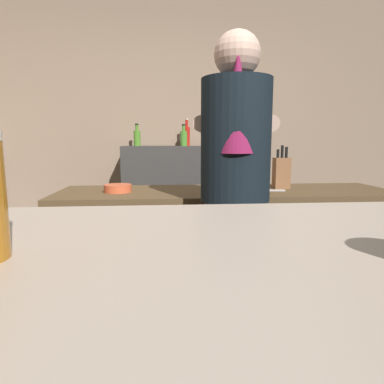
{
  "coord_description": "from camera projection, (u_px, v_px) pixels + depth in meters",
  "views": [
    {
      "loc": [
        -0.04,
        -1.41,
        1.2
      ],
      "look_at": [
        0.01,
        -0.75,
        1.11
      ],
      "focal_mm": 31.3,
      "sensor_mm": 36.0,
      "label": 1
    }
  ],
  "objects": [
    {
      "name": "bartender",
      "position": [
        235.0,
        184.0,
        1.65
      ],
      "size": [
        0.47,
        0.54,
        1.72
      ],
      "rotation": [
        0.0,
        0.0,
        1.4
      ],
      "color": "#333341",
      "rests_on": "ground"
    },
    {
      "name": "bottle_soy",
      "position": [
        187.0,
        135.0,
        3.34
      ],
      "size": [
        0.06,
        0.06,
        0.27
      ],
      "color": "red",
      "rests_on": "back_shelf"
    },
    {
      "name": "prep_counter",
      "position": [
        226.0,
        259.0,
        2.18
      ],
      "size": [
        2.1,
        0.6,
        0.9
      ],
      "primitive_type": "cube",
      "color": "brown",
      "rests_on": "ground"
    },
    {
      "name": "wall_back",
      "position": [
        168.0,
        128.0,
        3.54
      ],
      "size": [
        5.2,
        0.1,
        2.7
      ],
      "primitive_type": "cube",
      "color": "gray",
      "rests_on": "ground"
    },
    {
      "name": "back_shelf",
      "position": [
        174.0,
        204.0,
        3.38
      ],
      "size": [
        0.99,
        0.36,
        1.17
      ],
      "primitive_type": "cube",
      "color": "#3A3736",
      "rests_on": "ground"
    },
    {
      "name": "knife_block",
      "position": [
        281.0,
        172.0,
        2.19
      ],
      "size": [
        0.1,
        0.08,
        0.28
      ],
      "color": "brown",
      "rests_on": "prep_counter"
    },
    {
      "name": "bottle_hot_sauce",
      "position": [
        137.0,
        137.0,
        3.29
      ],
      "size": [
        0.07,
        0.07,
        0.22
      ],
      "color": "#4E8929",
      "rests_on": "back_shelf"
    },
    {
      "name": "chefs_knife",
      "position": [
        265.0,
        190.0,
        2.09
      ],
      "size": [
        0.24,
        0.06,
        0.01
      ],
      "primitive_type": "cube",
      "rotation": [
        0.0,
        0.0,
        -0.12
      ],
      "color": "silver",
      "rests_on": "prep_counter"
    },
    {
      "name": "bottle_olive_oil",
      "position": [
        184.0,
        138.0,
        3.26
      ],
      "size": [
        0.07,
        0.07,
        0.21
      ],
      "color": "#488A2E",
      "rests_on": "back_shelf"
    },
    {
      "name": "mixing_bowl",
      "position": [
        118.0,
        188.0,
        2.04
      ],
      "size": [
        0.17,
        0.17,
        0.05
      ],
      "primitive_type": "cylinder",
      "color": "#D35733",
      "rests_on": "prep_counter"
    }
  ]
}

